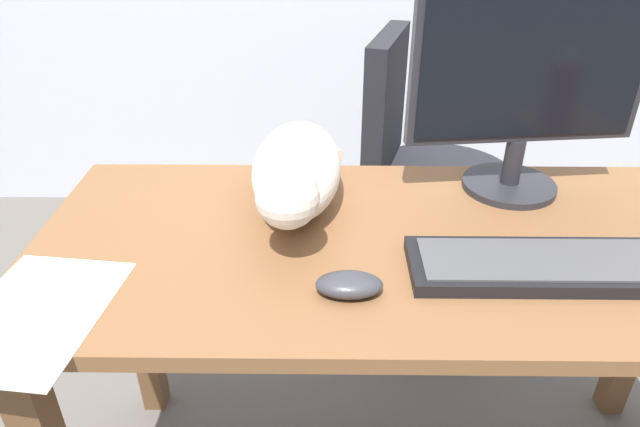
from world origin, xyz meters
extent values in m
cube|color=brown|center=(0.00, 0.00, 0.73)|extent=(1.44, 0.63, 0.03)
cube|color=brown|center=(-0.66, 0.26, 0.36)|extent=(0.06, 0.06, 0.71)
cylinder|color=black|center=(0.19, 0.66, 0.02)|extent=(0.48, 0.48, 0.04)
cylinder|color=black|center=(0.19, 0.66, 0.25)|extent=(0.06, 0.06, 0.50)
cylinder|color=black|center=(0.19, 0.66, 0.53)|extent=(0.44, 0.44, 0.06)
cube|color=black|center=(0.01, 0.71, 0.76)|extent=(0.16, 0.35, 0.40)
cylinder|color=#232328|center=(0.23, 0.21, 0.75)|extent=(0.20, 0.20, 0.01)
cylinder|color=#232328|center=(0.23, 0.21, 0.81)|extent=(0.04, 0.04, 0.10)
cube|color=#232328|center=(0.23, 0.21, 1.01)|extent=(0.48, 0.08, 0.30)
cube|color=black|center=(0.23, 0.19, 1.01)|extent=(0.45, 0.05, 0.27)
cube|color=black|center=(0.20, -0.10, 0.76)|extent=(0.44, 0.15, 0.02)
cube|color=#444447|center=(0.20, -0.10, 0.77)|extent=(0.40, 0.12, 0.00)
ellipsoid|color=silver|center=(-0.23, 0.14, 0.82)|extent=(0.19, 0.36, 0.15)
sphere|color=silver|center=(-0.23, -0.07, 0.87)|extent=(0.11, 0.11, 0.11)
cone|color=silver|center=(-0.20, -0.07, 0.92)|extent=(0.04, 0.04, 0.04)
cone|color=silver|center=(-0.26, -0.07, 0.92)|extent=(0.04, 0.04, 0.04)
cylinder|color=silver|center=(-0.18, 0.40, 0.76)|extent=(0.11, 0.17, 0.03)
ellipsoid|color=#333338|center=(-0.13, -0.17, 0.76)|extent=(0.11, 0.06, 0.04)
cube|color=white|center=(-0.62, -0.23, 0.74)|extent=(0.24, 0.32, 0.00)
camera|label=1|loc=(-0.17, -0.90, 1.33)|focal=32.01mm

